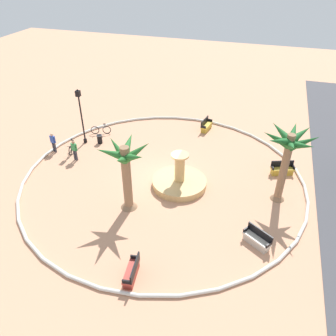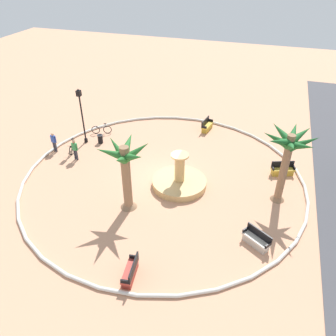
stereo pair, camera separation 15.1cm
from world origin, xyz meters
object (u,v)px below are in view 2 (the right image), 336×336
object	(u,v)px
bench_east	(131,272)
person_cyclist_photo	(75,149)
palm_tree_near_fountain	(125,165)
bench_north	(282,170)
trash_bin	(100,139)
palm_tree_by_curb	(289,150)
bicycle_red_frame	(102,130)
person_cyclist_helmet	(54,141)
fountain	(179,181)
bench_west	(256,240)
bench_southeast	(207,126)
lamppost	(82,112)
bicycle_by_lamppost	(72,147)

from	to	relation	value
bench_east	person_cyclist_photo	xyz separation A→B (m)	(-8.69, -8.15, 0.57)
palm_tree_near_fountain	bench_east	distance (m)	6.01
bench_north	trash_bin	xyz separation A→B (m)	(-0.17, -14.33, 0.04)
palm_tree_by_curb	palm_tree_near_fountain	bearing A→B (deg)	-67.86
palm_tree_by_curb	bicycle_red_frame	world-z (taller)	palm_tree_by_curb
palm_tree_by_curb	person_cyclist_helmet	size ratio (longest dim) A/B	3.00
palm_tree_by_curb	person_cyclist_photo	size ratio (longest dim) A/B	3.00
fountain	palm_tree_near_fountain	xyz separation A→B (m)	(3.06, -2.37, 2.74)
bench_north	bicycle_red_frame	size ratio (longest dim) A/B	1.02
fountain	bench_west	bearing A→B (deg)	54.29
bench_east	person_cyclist_helmet	size ratio (longest dim) A/B	1.01
bench_east	bicycle_red_frame	world-z (taller)	bench_east
bench_east	person_cyclist_helmet	xyz separation A→B (m)	(-9.23, -10.32, 0.57)
bench_southeast	bench_west	bearing A→B (deg)	23.50
palm_tree_near_fountain	trash_bin	world-z (taller)	palm_tree_near_fountain
bench_east	bench_west	distance (m)	6.90
lamppost	person_cyclist_photo	distance (m)	3.22
lamppost	trash_bin	size ratio (longest dim) A/B	6.28
person_cyclist_photo	bench_north	bearing A→B (deg)	100.29
trash_bin	person_cyclist_photo	world-z (taller)	person_cyclist_photo
bench_north	bench_southeast	bearing A→B (deg)	-127.90
bench_southeast	bicycle_by_lamppost	xyz separation A→B (m)	(6.78, -9.27, 0.04)
bench_east	bench_north	world-z (taller)	same
bench_north	bicycle_red_frame	distance (m)	15.05
bench_east	palm_tree_near_fountain	bearing A→B (deg)	-155.62
lamppost	bench_southeast	bearing A→B (deg)	119.84
bicycle_red_frame	person_cyclist_photo	xyz separation A→B (m)	(4.36, 0.09, 0.53)
palm_tree_near_fountain	person_cyclist_photo	world-z (taller)	palm_tree_near_fountain
person_cyclist_helmet	person_cyclist_photo	world-z (taller)	person_cyclist_photo
bench_west	person_cyclist_helmet	size ratio (longest dim) A/B	0.98
bench_southeast	person_cyclist_helmet	bearing A→B (deg)	-55.45
bench_west	bench_southeast	size ratio (longest dim) A/B	0.97
bench_east	bench_north	distance (m)	13.22
lamppost	bicycle_red_frame	world-z (taller)	lamppost
trash_bin	lamppost	bearing A→B (deg)	-77.87
trash_bin	bicycle_red_frame	bearing A→B (deg)	-156.89
bench_east	person_cyclist_photo	world-z (taller)	person_cyclist_photo
bench_west	lamppost	xyz separation A→B (m)	(-7.29, -14.42, 2.33)
lamppost	person_cyclist_helmet	size ratio (longest dim) A/B	2.80
bicycle_by_lamppost	bicycle_red_frame	bearing A→B (deg)	166.13
fountain	bench_east	xyz separation A→B (m)	(7.93, -0.16, 0.01)
palm_tree_near_fountain	person_cyclist_helmet	size ratio (longest dim) A/B	2.79
palm_tree_by_curb	person_cyclist_photo	distance (m)	14.96
bench_southeast	trash_bin	world-z (taller)	bench_southeast
bicycle_by_lamppost	bench_west	bearing A→B (deg)	68.88
bench_southeast	person_cyclist_photo	world-z (taller)	person_cyclist_photo
bench_east	trash_bin	size ratio (longest dim) A/B	2.26
bench_west	lamppost	bearing A→B (deg)	-116.82
bench_west	bicycle_red_frame	xyz separation A→B (m)	(-9.03, -13.85, 0.04)
palm_tree_near_fountain	bicycle_by_lamppost	size ratio (longest dim) A/B	2.76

